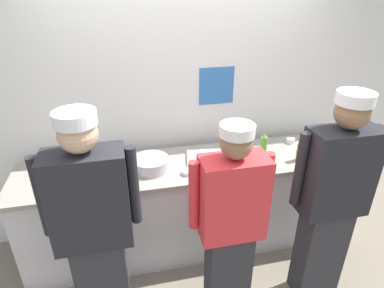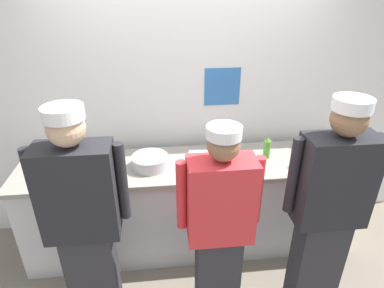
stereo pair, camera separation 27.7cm
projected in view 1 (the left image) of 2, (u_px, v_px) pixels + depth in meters
name	position (u px, v px, depth m)	size (l,w,h in m)	color
ground_plane	(201.00, 268.00, 2.97)	(9.00, 9.00, 0.00)	slate
wall_back	(182.00, 88.00, 3.02)	(4.79, 0.11, 2.92)	white
prep_counter	(192.00, 205.00, 3.07)	(3.05, 0.66, 0.92)	silver
chef_near_left	(94.00, 228.00, 2.10)	(0.62, 0.24, 1.74)	#2D2D33
chef_center	(231.00, 223.00, 2.26)	(0.58, 0.24, 1.60)	#2D2D33
chef_far_right	(331.00, 199.00, 2.37)	(0.63, 0.24, 1.75)	#2D2D33
plate_stack_front	(314.00, 148.00, 3.01)	(0.22, 0.22, 0.10)	white
plate_stack_rear	(59.00, 175.00, 2.60)	(0.25, 0.25, 0.08)	white
mixing_bowl_steel	(151.00, 164.00, 2.74)	(0.31, 0.31, 0.11)	#B7BABF
sheet_tray	(211.00, 159.00, 2.90)	(0.43, 0.34, 0.02)	#B7BABF
squeeze_bottle_primary	(300.00, 151.00, 2.86)	(0.05, 0.05, 0.20)	#56A333
squeeze_bottle_secondary	(264.00, 144.00, 2.97)	(0.06, 0.06, 0.20)	#56A333
squeeze_bottle_spare	(79.00, 176.00, 2.49)	(0.06, 0.06, 0.20)	#56A333
ramekin_green_sauce	(291.00, 140.00, 3.20)	(0.08, 0.08, 0.05)	white
ramekin_orange_sauce	(187.00, 172.00, 2.69)	(0.09, 0.09, 0.04)	white
ramekin_red_sauce	(103.00, 163.00, 2.82)	(0.11, 0.11, 0.04)	white
chefs_knife	(154.00, 165.00, 2.82)	(0.27, 0.03, 0.02)	#B7BABF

